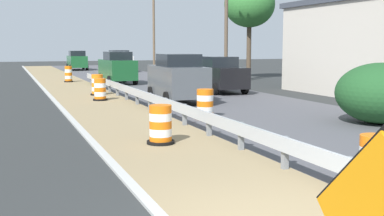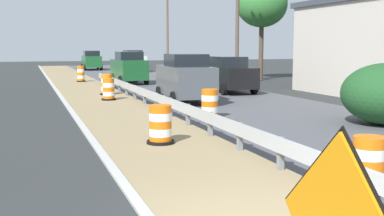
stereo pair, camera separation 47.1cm
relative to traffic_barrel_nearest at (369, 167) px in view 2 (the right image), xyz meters
The scene contains 15 objects.
guardrail_median 1.44m from the traffic_barrel_nearest, 123.41° to the right, with size 0.18×56.65×0.71m.
traffic_barrel_nearest is the anchor object (origin of this frame).
traffic_barrel_close 5.82m from the traffic_barrel_nearest, 113.88° to the left, with size 0.74×0.74×1.03m.
traffic_barrel_mid 9.19m from the traffic_barrel_nearest, 86.68° to the left, with size 0.75×0.75×1.04m.
traffic_barrel_far 18.81m from the traffic_barrel_nearest, 94.95° to the left, with size 0.74×0.74×1.10m.
traffic_barrel_farther 16.27m from the traffic_barrel_nearest, 96.91° to the left, with size 0.69×0.69×1.04m.
traffic_barrel_farthest 28.91m from the traffic_barrel_nearest, 93.75° to the left, with size 0.64×0.64×1.15m.
car_lead_near_lane 46.65m from the traffic_barrel_nearest, 88.56° to the left, with size 2.01×4.43×2.09m.
car_trailing_near_lane 41.80m from the traffic_barrel_nearest, 83.56° to the left, with size 2.05×4.61×2.17m.
car_lead_far_lane 26.15m from the traffic_barrel_nearest, 87.64° to the left, with size 2.05×4.38×2.20m.
car_mid_far_lane 18.65m from the traffic_barrel_nearest, 74.14° to the left, with size 2.09×4.39×1.99m.
car_trailing_far_lane 14.23m from the traffic_barrel_nearest, 84.95° to the left, with size 2.14×4.25×2.22m.
utility_pole_mid 24.18m from the traffic_barrel_nearest, 71.26° to the left, with size 0.24×1.80×8.85m.
utility_pole_far 42.24m from the traffic_barrel_nearest, 78.67° to the left, with size 0.24×1.80×9.27m.
tree_roadside 29.80m from the traffic_barrel_nearest, 66.55° to the left, with size 3.91×3.91×7.53m.
Camera 2 is at (-2.93, -5.98, 2.57)m, focal length 44.97 mm.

